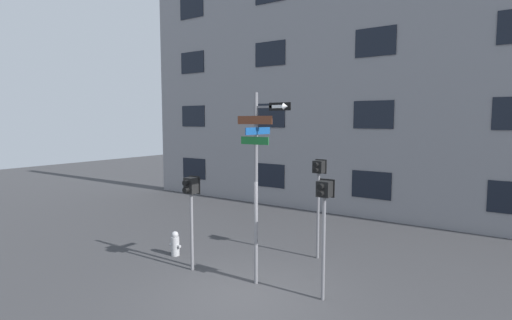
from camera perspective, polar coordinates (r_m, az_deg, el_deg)
The scene contains 7 objects.
ground_plane at distance 9.50m, azimuth -1.80°, elevation -18.83°, with size 60.00×60.00×0.00m, color #38383A.
building_facade at distance 16.70m, azimuth 16.88°, elevation 10.98°, with size 24.00×0.64×11.11m.
street_sign_pole at distance 9.37m, azimuth 0.33°, elevation -1.47°, with size 1.42×0.99×4.59m.
pedestrian_signal_left at distance 10.53m, azimuth -9.27°, elevation -5.23°, with size 0.36×0.40×2.50m.
pedestrian_signal_right at distance 8.78m, azimuth 9.69°, elevation -6.82°, with size 0.35×0.40×2.68m.
pedestrian_signal_across at distance 11.41m, azimuth 8.91°, elevation -3.29°, with size 0.35×0.40×2.84m.
fire_hydrant at distance 12.14m, azimuth -11.47°, elevation -11.66°, with size 0.40×0.24×0.72m.
Camera 1 is at (5.15, -6.94, 3.94)m, focal length 28.00 mm.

